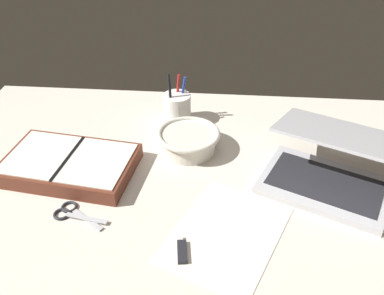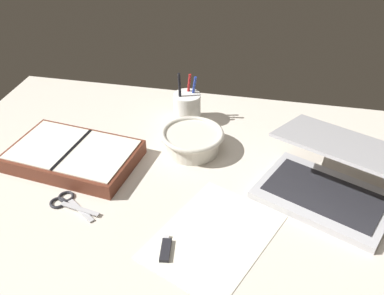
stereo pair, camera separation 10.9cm
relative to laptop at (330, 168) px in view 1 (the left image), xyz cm
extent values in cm
cube|color=beige|center=(-35.00, -5.17, -5.77)|extent=(140.00, 100.00, 2.00)
cube|color=#B7B7BC|center=(-1.14, -2.53, -3.87)|extent=(36.10, 31.06, 1.80)
cube|color=#232328|center=(-1.14, -2.53, -2.85)|extent=(30.43, 24.36, 0.24)
cube|color=#B7B7BC|center=(2.14, 4.75, 6.97)|extent=(35.97, 30.78, 5.18)
cube|color=silver|center=(1.95, 4.32, 6.87)|extent=(32.89, 27.87, 4.27)
cylinder|color=silver|center=(-36.27, 11.13, -2.09)|extent=(14.94, 14.94, 5.36)
torus|color=silver|center=(-36.27, 11.13, 0.59)|extent=(17.58, 17.58, 1.41)
cylinder|color=white|center=(-41.09, 26.41, -0.29)|extent=(8.31, 8.31, 8.96)
cylinder|color=black|center=(-42.83, 24.92, 3.85)|extent=(1.54, 1.65, 15.28)
cylinder|color=#233899|center=(-39.68, 28.21, 3.03)|extent=(2.87, 2.43, 13.56)
cylinder|color=#B21E1E|center=(-41.24, 28.69, 3.01)|extent=(2.10, 0.88, 13.57)
cube|color=brown|center=(-66.29, -0.78, -2.76)|extent=(35.59, 25.32, 4.01)
cube|color=silver|center=(-74.19, 0.28, -0.61)|extent=(17.70, 20.99, 0.30)
cube|color=silver|center=(-58.38, -1.83, -0.61)|extent=(17.70, 20.99, 0.30)
cube|color=black|center=(-66.29, -0.78, -0.46)|extent=(3.32, 19.08, 0.30)
cube|color=#B7B7BC|center=(-56.96, -18.16, -4.17)|extent=(10.21, 3.05, 0.30)
cube|color=#B7B7BC|center=(-56.96, -18.16, -4.47)|extent=(9.05, 6.76, 0.30)
torus|color=#232328|center=(-63.21, -16.99, -4.47)|extent=(3.90, 3.90, 0.70)
torus|color=#232328|center=(-62.19, -14.55, -4.47)|extent=(3.90, 3.90, 0.70)
cube|color=silver|center=(-25.05, -19.67, -4.69)|extent=(31.51, 35.75, 0.16)
cube|color=black|center=(-34.25, -26.10, -4.27)|extent=(2.80, 6.22, 1.00)
cube|color=silver|center=(-34.74, -22.53, -4.27)|extent=(1.35, 1.35, 0.60)
camera|label=1|loc=(-27.22, -85.83, 65.25)|focal=40.00mm
camera|label=2|loc=(-16.46, -84.27, 65.25)|focal=40.00mm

